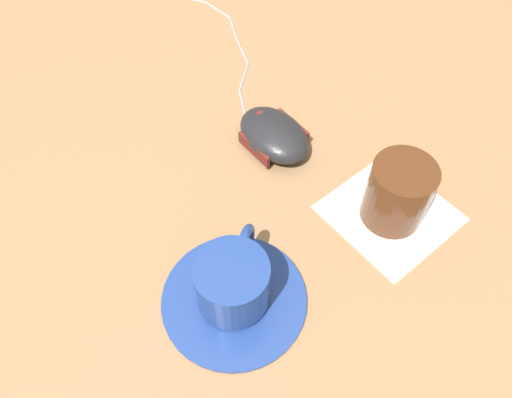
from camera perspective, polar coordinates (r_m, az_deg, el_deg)
ground_plane at (r=0.54m, az=2.16°, el=-6.29°), size 3.00×3.00×0.00m
saucer at (r=0.52m, az=-2.52°, el=-11.29°), size 0.15×0.15×0.01m
coffee_cup at (r=0.49m, az=-2.62°, el=-9.31°), size 0.10×0.07×0.06m
computer_mouse at (r=0.62m, az=2.06°, el=7.36°), size 0.11×0.12×0.04m
mouse_cable at (r=0.80m, az=-4.58°, el=18.20°), size 0.22×0.28×0.00m
napkin_under_glass at (r=0.59m, az=15.04°, el=-1.54°), size 0.17×0.17×0.00m
drinking_glass at (r=0.56m, az=15.90°, el=0.64°), size 0.07×0.07×0.08m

